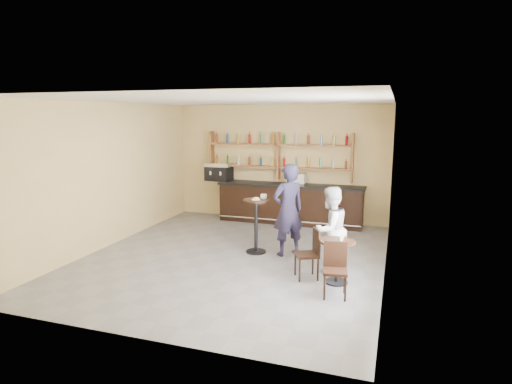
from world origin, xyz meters
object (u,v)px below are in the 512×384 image
(bar_counter, at_px, (290,204))
(cafe_table, at_px, (337,262))
(chair_west, at_px, (307,254))
(espresso_machine, at_px, (219,172))
(pastry_case, at_px, (297,179))
(patron_second, at_px, (330,229))
(man_main, at_px, (288,210))
(pedestal_table, at_px, (256,226))
(chair_south, at_px, (335,271))

(bar_counter, bearing_deg, cafe_table, -65.19)
(chair_west, bearing_deg, espresso_machine, -165.65)
(pastry_case, height_order, patron_second, patron_second)
(man_main, bearing_deg, patron_second, 103.28)
(pedestal_table, bearing_deg, chair_south, -42.51)
(espresso_machine, relative_size, cafe_table, 0.92)
(pedestal_table, xyz_separation_m, chair_west, (1.33, -1.12, -0.13))
(espresso_machine, bearing_deg, pedestal_table, -46.38)
(espresso_machine, height_order, man_main, man_main)
(patron_second, bearing_deg, bar_counter, -119.27)
(patron_second, bearing_deg, chair_west, 3.46)
(patron_second, bearing_deg, chair_south, 48.40)
(man_main, bearing_deg, chair_west, 75.79)
(pastry_case, xyz_separation_m, pedestal_table, (-0.25, -2.73, -0.65))
(man_main, relative_size, chair_west, 2.14)
(espresso_machine, bearing_deg, man_main, -37.54)
(chair_south, bearing_deg, pedestal_table, 128.34)
(chair_south, distance_m, patron_second, 1.26)
(bar_counter, distance_m, pastry_case, 0.71)
(cafe_table, height_order, chair_west, chair_west)
(cafe_table, bearing_deg, chair_west, 174.81)
(pastry_case, relative_size, chair_west, 0.55)
(patron_second, bearing_deg, man_main, -88.43)
(bar_counter, xyz_separation_m, chair_south, (1.85, -4.50, -0.09))
(pedestal_table, bearing_deg, man_main, 4.40)
(pastry_case, bearing_deg, cafe_table, -74.92)
(chair_south, height_order, patron_second, patron_second)
(pedestal_table, relative_size, patron_second, 0.72)
(cafe_table, bearing_deg, chair_south, -85.24)
(pedestal_table, distance_m, cafe_table, 2.23)
(chair_west, bearing_deg, cafe_table, 58.15)
(chair_south, bearing_deg, cafe_table, 85.62)
(pastry_case, xyz_separation_m, cafe_table, (1.64, -3.90, -0.84))
(cafe_table, distance_m, chair_south, 0.60)
(pastry_case, xyz_separation_m, man_main, (0.44, -2.68, -0.26))
(cafe_table, bearing_deg, espresso_machine, 134.98)
(man_main, xyz_separation_m, chair_west, (0.65, -1.17, -0.52))
(espresso_machine, relative_size, chair_west, 0.79)
(cafe_table, xyz_separation_m, chair_west, (-0.55, 0.05, 0.07))
(espresso_machine, height_order, chair_south, espresso_machine)
(man_main, distance_m, cafe_table, 1.81)
(bar_counter, height_order, chair_west, bar_counter)
(pastry_case, distance_m, chair_south, 4.87)
(chair_west, distance_m, chair_south, 0.88)
(cafe_table, relative_size, patron_second, 0.48)
(espresso_machine, distance_m, man_main, 3.82)
(pedestal_table, height_order, man_main, man_main)
(bar_counter, xyz_separation_m, patron_second, (1.58, -3.33, 0.27))
(espresso_machine, height_order, chair_west, espresso_machine)
(bar_counter, distance_m, man_main, 2.78)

